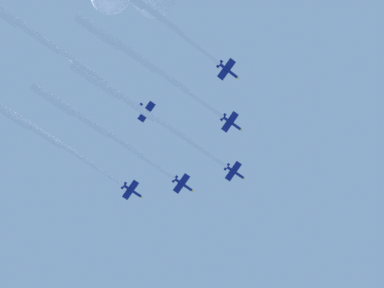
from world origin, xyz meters
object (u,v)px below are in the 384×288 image
jet_starboard_inner (133,55)px  jet_port_mid (43,134)px  jet_port_inner (87,121)px  jet_lead (131,104)px  jet_port_outer (35,35)px

jet_starboard_inner → jet_port_mid: size_ratio=1.08×
jet_port_inner → jet_port_mid: 18.99m
jet_port_mid → jet_port_inner: bearing=114.6°
jet_port_inner → jet_starboard_inner: jet_starboard_inner is taller
jet_lead → jet_starboard_inner: bearing=47.9°
jet_port_inner → jet_starboard_inner: size_ratio=1.00×
jet_lead → jet_port_inner: (7.25, -16.09, -2.82)m
jet_starboard_inner → jet_port_mid: bearing=-86.8°
jet_port_inner → jet_port_mid: jet_port_mid is taller
jet_port_outer → jet_starboard_inner: bearing=146.1°
jet_starboard_inner → jet_port_outer: bearing=-33.9°
jet_port_mid → jet_port_outer: bearing=45.2°
jet_lead → jet_starboard_inner: jet_starboard_inner is taller
jet_port_mid → jet_port_outer: 38.28m
jet_port_inner → jet_lead: bearing=114.3°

